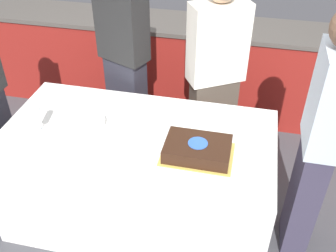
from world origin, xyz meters
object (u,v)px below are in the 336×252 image
object	(u,v)px
person_cutting_cake	(215,78)
person_standing_back	(125,65)
plate_stack	(90,122)
wine_glass	(37,114)
person_seated_right	(320,141)
cake	(198,149)

from	to	relation	value
person_cutting_cake	person_standing_back	distance (m)	0.72
plate_stack	wine_glass	world-z (taller)	wine_glass
person_cutting_cake	person_seated_right	distance (m)	0.99
plate_stack	person_cutting_cake	world-z (taller)	person_cutting_cake
cake	wine_glass	bearing A→B (deg)	179.31
plate_stack	person_standing_back	bearing A→B (deg)	86.97
cake	person_cutting_cake	xyz separation A→B (m)	(0.00, 0.82, 0.04)
wine_glass	cake	bearing A→B (deg)	-0.69
plate_stack	person_seated_right	distance (m)	1.46
person_seated_right	wine_glass	bearing A→B (deg)	-86.63
plate_stack	person_seated_right	xyz separation A→B (m)	(1.46, -0.02, 0.12)
cake	person_standing_back	size ratio (longest dim) A/B	0.26
person_cutting_cake	cake	bearing A→B (deg)	58.97
cake	wine_glass	distance (m)	1.06
person_cutting_cake	wine_glass	bearing A→B (deg)	6.34
wine_glass	person_seated_right	xyz separation A→B (m)	(1.75, 0.10, 0.01)
plate_stack	cake	bearing A→B (deg)	-10.37
wine_glass	person_standing_back	xyz separation A→B (m)	(0.33, 0.80, -0.02)
wine_glass	person_standing_back	bearing A→B (deg)	67.59
person_cutting_cake	person_seated_right	xyz separation A→B (m)	(0.70, -0.70, 0.06)
cake	person_standing_back	world-z (taller)	person_standing_back
person_seated_right	person_standing_back	bearing A→B (deg)	-116.22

